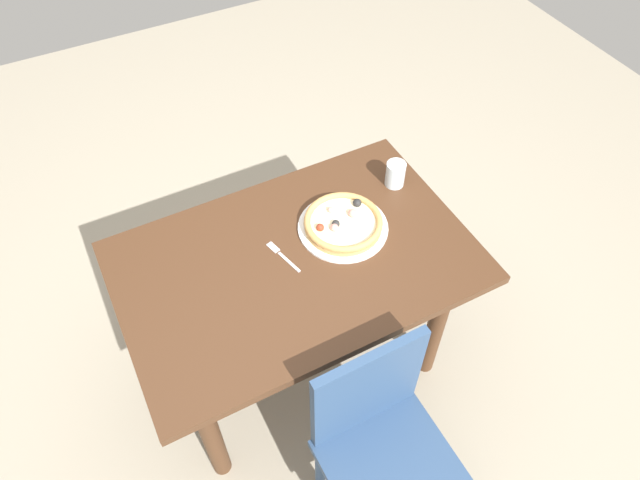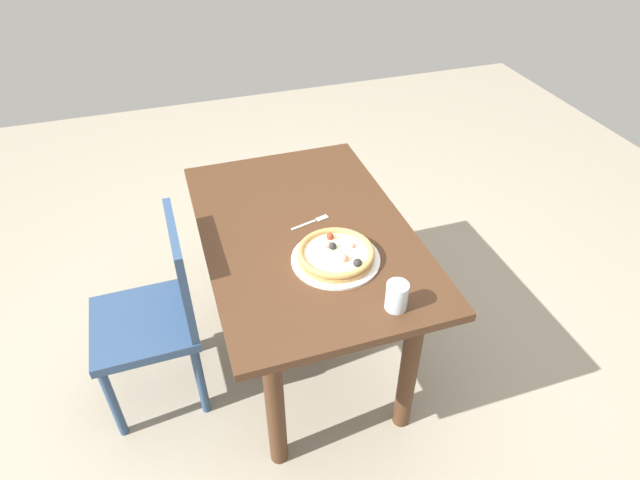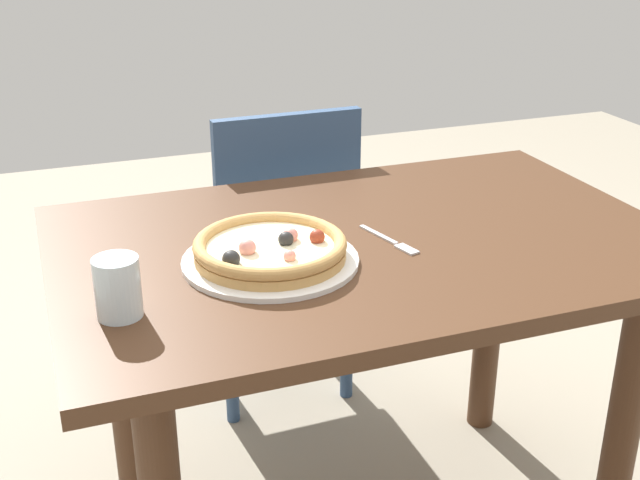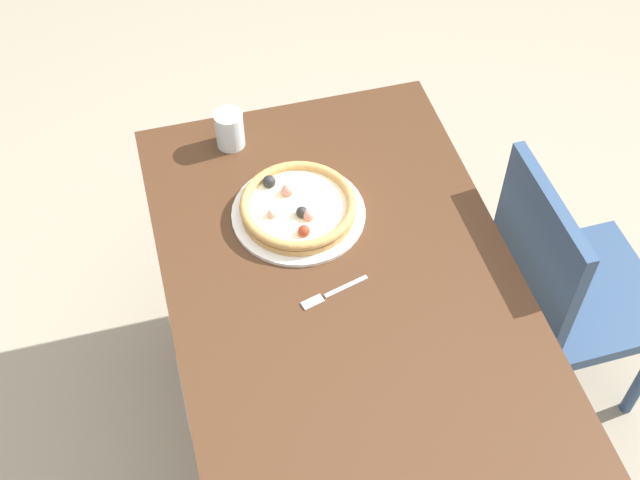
# 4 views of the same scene
# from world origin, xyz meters

# --- Properties ---
(ground_plane) EXTENTS (6.00, 6.00, 0.00)m
(ground_plane) POSITION_xyz_m (0.00, 0.00, 0.00)
(ground_plane) COLOR #9E937F
(dining_table) EXTENTS (1.22, 0.80, 0.73)m
(dining_table) POSITION_xyz_m (0.00, 0.00, 0.61)
(dining_table) COLOR #472B19
(dining_table) RESTS_ON ground
(chair_near) EXTENTS (0.40, 0.40, 0.86)m
(chair_near) POSITION_xyz_m (-0.00, -0.61, 0.47)
(chair_near) COLOR navy
(chair_near) RESTS_ON ground
(plate) EXTENTS (0.32, 0.32, 0.01)m
(plate) POSITION_xyz_m (0.21, 0.05, 0.74)
(plate) COLOR white
(plate) RESTS_ON dining_table
(pizza) EXTENTS (0.28, 0.28, 0.05)m
(pizza) POSITION_xyz_m (0.21, 0.05, 0.76)
(pizza) COLOR tan
(pizza) RESTS_ON plate
(fork) EXTENTS (0.06, 0.16, 0.00)m
(fork) POSITION_xyz_m (-0.04, 0.04, 0.73)
(fork) COLOR silver
(fork) RESTS_ON dining_table
(drinking_glass) EXTENTS (0.07, 0.07, 0.10)m
(drinking_glass) POSITION_xyz_m (0.50, 0.16, 0.78)
(drinking_glass) COLOR silver
(drinking_glass) RESTS_ON dining_table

